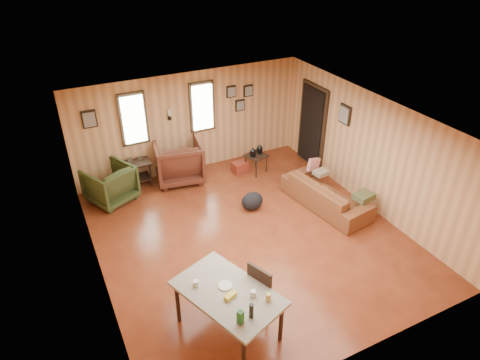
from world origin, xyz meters
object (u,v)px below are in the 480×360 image
object	(u,v)px
recliner_green	(110,182)
end_table	(137,169)
recliner_brown	(178,159)
sofa	(327,190)
dining_table	(228,296)
side_table	(256,154)

from	to	relation	value
recliner_green	end_table	xyz separation A→B (m)	(0.68, 0.39, -0.04)
end_table	recliner_brown	bearing A→B (deg)	-12.63
sofa	dining_table	bearing A→B (deg)	113.77
recliner_brown	side_table	bearing A→B (deg)	174.68
sofa	end_table	bearing A→B (deg)	43.10
sofa	side_table	bearing A→B (deg)	9.63
recliner_brown	dining_table	world-z (taller)	recliner_brown
recliner_green	end_table	size ratio (longest dim) A/B	1.22
side_table	sofa	bearing A→B (deg)	-71.92
end_table	dining_table	xyz separation A→B (m)	(0.11, -4.67, 0.30)
recliner_green	side_table	bearing A→B (deg)	149.16
end_table	side_table	distance (m)	2.79
end_table	side_table	bearing A→B (deg)	-14.63
recliner_green	end_table	distance (m)	0.79
side_table	dining_table	world-z (taller)	dining_table
recliner_brown	dining_table	size ratio (longest dim) A/B	0.61
recliner_brown	end_table	world-z (taller)	recliner_brown
recliner_brown	sofa	bearing A→B (deg)	144.92
sofa	recliner_green	distance (m)	4.60
dining_table	sofa	bearing A→B (deg)	11.96
sofa	recliner_brown	bearing A→B (deg)	36.11
sofa	recliner_brown	xyz separation A→B (m)	(-2.40, 2.43, 0.14)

